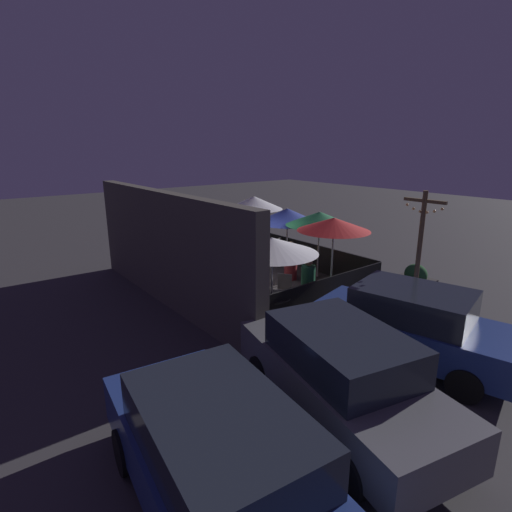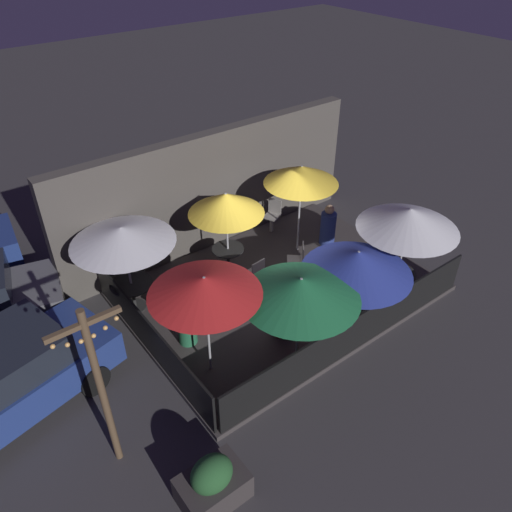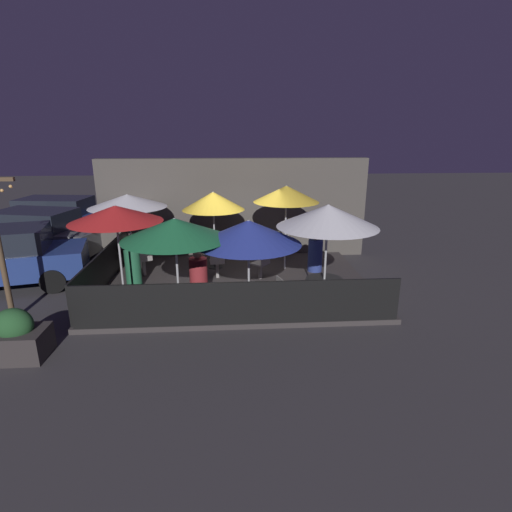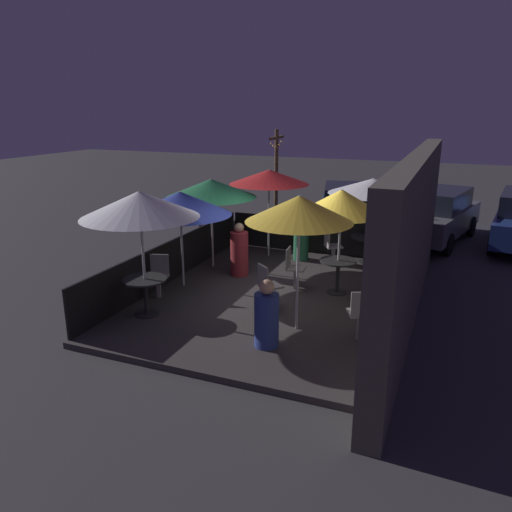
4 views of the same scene
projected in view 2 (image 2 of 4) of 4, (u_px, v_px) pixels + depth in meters
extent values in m
plane|color=#383538|center=(279.00, 292.00, 12.28)|extent=(60.00, 60.00, 0.00)
cube|color=#383333|center=(279.00, 290.00, 12.24)|extent=(7.08, 5.14, 0.12)
cube|color=#4C4742|center=(213.00, 191.00, 13.15)|extent=(8.68, 0.36, 3.24)
cube|color=black|center=(357.00, 332.00, 10.30)|extent=(6.88, 0.05, 0.95)
cube|color=black|center=(148.00, 336.00, 10.21)|extent=(0.05, 4.94, 0.95)
cylinder|color=#B2B2B7|center=(401.00, 256.00, 11.22)|extent=(0.05, 0.05, 2.43)
cone|color=silver|center=(409.00, 219.00, 10.66)|extent=(2.21, 2.21, 0.49)
cylinder|color=#B2B2B7|center=(227.00, 235.00, 12.06)|extent=(0.05, 0.05, 2.28)
cone|color=gold|center=(226.00, 203.00, 11.55)|extent=(1.81, 1.81, 0.52)
cylinder|color=#B2B2B7|center=(128.00, 269.00, 11.01)|extent=(0.05, 0.05, 2.19)
cone|color=silver|center=(122.00, 235.00, 10.48)|extent=(2.25, 2.25, 0.38)
cylinder|color=#B2B2B7|center=(299.00, 210.00, 12.86)|extent=(0.05, 0.05, 2.47)
cone|color=gold|center=(301.00, 175.00, 12.27)|extent=(1.88, 1.88, 0.46)
cylinder|color=#B2B2B7|center=(298.00, 324.00, 9.56)|extent=(0.05, 0.05, 2.22)
cone|color=#1E6B3D|center=(301.00, 288.00, 9.04)|extent=(2.24, 2.24, 0.45)
cylinder|color=#B2B2B7|center=(353.00, 294.00, 10.35)|extent=(0.05, 0.05, 2.16)
cone|color=#283893|center=(357.00, 262.00, 9.87)|extent=(2.26, 2.26, 0.51)
cylinder|color=#B2B2B7|center=(208.00, 326.00, 9.45)|extent=(0.05, 0.05, 2.33)
cone|color=red|center=(205.00, 286.00, 8.88)|extent=(2.10, 2.10, 0.38)
cylinder|color=black|center=(393.00, 297.00, 11.92)|extent=(0.46, 0.46, 0.02)
cylinder|color=black|center=(395.00, 286.00, 11.72)|extent=(0.08, 0.08, 0.71)
cylinder|color=black|center=(398.00, 273.00, 11.51)|extent=(0.84, 0.84, 0.04)
cylinder|color=black|center=(229.00, 272.00, 12.72)|extent=(0.44, 0.44, 0.02)
cylinder|color=black|center=(228.00, 261.00, 12.52)|extent=(0.08, 0.08, 0.71)
cylinder|color=black|center=(228.00, 249.00, 12.30)|extent=(0.80, 0.80, 0.04)
cylinder|color=black|center=(135.00, 306.00, 11.64)|extent=(0.53, 0.53, 0.02)
cylinder|color=black|center=(133.00, 296.00, 11.45)|extent=(0.08, 0.08, 0.67)
cylinder|color=black|center=(131.00, 284.00, 11.25)|extent=(0.97, 0.97, 0.04)
cube|color=gray|center=(378.00, 311.00, 11.20)|extent=(0.10, 0.10, 0.43)
cube|color=gray|center=(380.00, 304.00, 11.06)|extent=(0.50, 0.50, 0.04)
cube|color=gray|center=(378.00, 300.00, 10.80)|extent=(0.15, 0.39, 0.44)
cube|color=gray|center=(295.00, 268.00, 12.53)|extent=(0.11, 0.11, 0.42)
cube|color=gray|center=(295.00, 260.00, 12.40)|extent=(0.56, 0.56, 0.04)
cube|color=gray|center=(303.00, 253.00, 12.25)|extent=(0.28, 0.33, 0.44)
cube|color=gray|center=(271.00, 224.00, 14.18)|extent=(0.10, 0.10, 0.47)
cube|color=gray|center=(272.00, 216.00, 14.03)|extent=(0.52, 0.52, 0.04)
cube|color=gray|center=(275.00, 206.00, 14.02)|extent=(0.18, 0.38, 0.44)
cube|color=gray|center=(170.00, 309.00, 11.23)|extent=(0.11, 0.11, 0.46)
cube|color=gray|center=(169.00, 301.00, 11.08)|extent=(0.55, 0.55, 0.04)
cube|color=gray|center=(175.00, 295.00, 10.89)|extent=(0.36, 0.23, 0.44)
cube|color=gray|center=(253.00, 282.00, 12.04)|extent=(0.09, 0.09, 0.45)
cube|color=gray|center=(253.00, 274.00, 11.90)|extent=(0.44, 0.44, 0.04)
cube|color=gray|center=(258.00, 269.00, 11.65)|extent=(0.40, 0.07, 0.44)
cylinder|color=#236642|center=(187.00, 323.00, 10.43)|extent=(0.51, 0.51, 1.07)
sphere|color=#9E704C|center=(184.00, 299.00, 10.06)|extent=(0.22, 0.22, 0.22)
cylinder|color=maroon|center=(282.00, 314.00, 10.66)|extent=(0.47, 0.47, 1.06)
sphere|color=tan|center=(283.00, 290.00, 10.29)|extent=(0.22, 0.22, 0.22)
cylinder|color=navy|center=(328.00, 229.00, 13.55)|extent=(0.59, 0.59, 0.94)
sphere|color=tan|center=(330.00, 210.00, 13.20)|extent=(0.25, 0.25, 0.25)
cube|color=#332D2D|center=(213.00, 488.00, 7.89)|extent=(1.07, 0.75, 0.55)
ellipsoid|color=#235128|center=(212.00, 474.00, 7.66)|extent=(0.70, 0.56, 0.63)
cylinder|color=brown|center=(102.00, 393.00, 7.67)|extent=(0.12, 0.12, 3.37)
cube|color=brown|center=(83.00, 324.00, 6.83)|extent=(1.10, 0.08, 0.08)
sphere|color=#F4B260|center=(53.00, 346.00, 6.69)|extent=(0.07, 0.07, 0.07)
sphere|color=#F4B260|center=(67.00, 345.00, 6.83)|extent=(0.07, 0.07, 0.07)
sphere|color=#F4B260|center=(81.00, 341.00, 6.95)|extent=(0.07, 0.07, 0.07)
sphere|color=#F4B260|center=(94.00, 336.00, 7.04)|extent=(0.07, 0.07, 0.07)
sphere|color=#F4B260|center=(105.00, 328.00, 7.10)|extent=(0.07, 0.07, 0.07)
sphere|color=#F4B260|center=(116.00, 318.00, 7.14)|extent=(0.07, 0.07, 0.07)
cube|color=navy|center=(6.00, 386.00, 9.04)|extent=(4.31, 2.58, 0.70)
cylinder|color=black|center=(48.00, 342.00, 10.45)|extent=(0.66, 0.32, 0.64)
cylinder|color=black|center=(94.00, 380.00, 9.61)|extent=(0.66, 0.32, 0.64)
cylinder|color=black|center=(26.00, 290.00, 11.83)|extent=(0.66, 0.32, 0.64)
cylinder|color=black|center=(31.00, 334.00, 10.63)|extent=(0.66, 0.32, 0.64)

